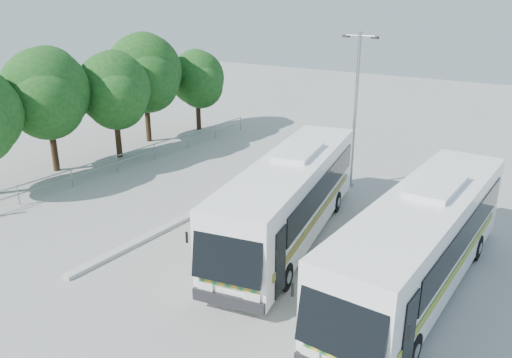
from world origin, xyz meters
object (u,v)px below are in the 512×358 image
Objects in this scene: tree_far_e at (198,78)px; coach_adjacent at (421,241)px; coach_main at (290,196)px; tree_far_d at (145,71)px; tree_far_b at (47,92)px; lamppost at (356,105)px; tree_far_c at (114,89)px.

coach_adjacent is (20.68, -12.92, -2.05)m from tree_far_e.
tree_far_e is 0.49× the size of coach_adjacent.
coach_adjacent is at bearing -31.99° from tree_far_e.
tree_far_d is at bearing 142.37° from coach_main.
tree_far_b reaches higher than coach_main.
tree_far_b is 0.95× the size of tree_far_d.
coach_adjacent is at bearing -45.84° from lamppost.
tree_far_d is at bearing 92.23° from tree_far_b.
tree_far_c is 3.93m from tree_far_d.
tree_far_b is 21.26m from coach_adjacent.
coach_main is 1.56× the size of lamppost.
coach_main is at bearing 0.48° from tree_far_b.
tree_far_c is 14.51m from lamppost.
lamppost is (15.02, 7.22, -0.22)m from tree_far_b.
coach_main is at bearing -14.48° from tree_far_c.
tree_far_e reaches higher than coach_adjacent.
lamppost is (-0.47, 7.09, 2.51)m from coach_main.
tree_far_d is at bearing -98.63° from tree_far_e.
lamppost is at bearing 13.25° from tree_far_c.
coach_adjacent is 10.37m from lamppost.
tree_far_c is 15.27m from coach_main.
coach_main is (14.60, -3.77, -2.42)m from tree_far_c.
coach_main is (15.78, -7.47, -2.98)m from tree_far_d.
tree_far_d is 1.24× the size of tree_far_e.
tree_far_b is at bearing 168.18° from coach_main.
tree_far_c is 0.54× the size of coach_adjacent.
tree_far_e is 0.75× the size of lamppost.
tree_far_b is 0.57× the size of coach_adjacent.
lamppost reaches higher than tree_far_c.
coach_adjacent is at bearing -13.16° from tree_far_c.
tree_far_b is 0.88× the size of lamppost.
tree_far_d is at bearing 159.45° from coach_adjacent.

